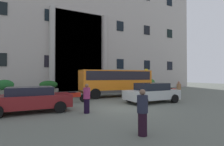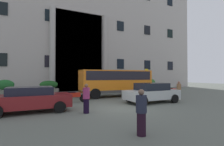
% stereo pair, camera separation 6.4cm
% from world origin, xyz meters
% --- Properties ---
extents(ground_plane, '(80.00, 64.00, 0.12)m').
position_xyz_m(ground_plane, '(0.00, 0.00, -0.06)').
color(ground_plane, '#5C6258').
extents(office_building_facade, '(43.41, 9.60, 17.01)m').
position_xyz_m(office_building_facade, '(0.00, 17.48, 8.50)').
color(office_building_facade, '#ADA69F').
rests_on(office_building_facade, ground_plane).
extents(orange_minibus, '(6.89, 3.01, 2.51)m').
position_xyz_m(orange_minibus, '(2.65, 5.50, 1.52)').
color(orange_minibus, orange).
rests_on(orange_minibus, ground_plane).
extents(bus_stop_sign, '(0.44, 0.08, 2.81)m').
position_xyz_m(bus_stop_sign, '(7.95, 7.52, 1.73)').
color(bus_stop_sign, '#9F9719').
rests_on(bus_stop_sign, ground_plane).
extents(hedge_planter_west, '(1.55, 0.70, 1.56)m').
position_xyz_m(hedge_planter_west, '(11.23, 10.67, 0.76)').
color(hedge_planter_west, slate).
rests_on(hedge_planter_west, ground_plane).
extents(hedge_planter_entrance_left, '(1.69, 0.76, 1.48)m').
position_xyz_m(hedge_planter_entrance_left, '(2.16, 10.75, 0.71)').
color(hedge_planter_entrance_left, slate).
rests_on(hedge_planter_entrance_left, ground_plane).
extents(hedge_planter_far_west, '(2.08, 0.93, 1.63)m').
position_xyz_m(hedge_planter_far_west, '(6.85, 10.72, 0.79)').
color(hedge_planter_far_west, '#69605E').
rests_on(hedge_planter_far_west, ground_plane).
extents(hedge_planter_far_east, '(1.99, 0.92, 1.45)m').
position_xyz_m(hedge_planter_far_east, '(-2.79, 10.88, 0.70)').
color(hedge_planter_far_east, '#68665C').
rests_on(hedge_planter_far_east, ground_plane).
extents(hedge_planter_entrance_right, '(1.66, 0.72, 1.61)m').
position_xyz_m(hedge_planter_entrance_right, '(-6.85, 10.33, 0.78)').
color(hedge_planter_entrance_right, '#636A5C').
rests_on(hedge_planter_entrance_right, ground_plane).
extents(parked_estate_mid, '(4.24, 1.97, 1.38)m').
position_xyz_m(parked_estate_mid, '(-4.89, 1.17, 0.72)').
color(parked_estate_mid, maroon).
rests_on(parked_estate_mid, ground_plane).
extents(parked_compact_extra, '(4.11, 1.96, 1.44)m').
position_xyz_m(parked_compact_extra, '(3.23, 0.90, 0.74)').
color(parked_compact_extra, '#B3B9B7').
rests_on(parked_compact_extra, ground_plane).
extents(motorcycle_near_kerb, '(2.03, 0.55, 0.89)m').
position_xyz_m(motorcycle_near_kerb, '(-1.95, 3.40, 0.46)').
color(motorcycle_near_kerb, black).
rests_on(motorcycle_near_kerb, ground_plane).
extents(scooter_by_planter, '(1.94, 0.69, 0.89)m').
position_xyz_m(scooter_by_planter, '(7.61, 3.32, 0.46)').
color(scooter_by_planter, black).
rests_on(scooter_by_planter, ground_plane).
extents(pedestrian_woman_with_bag, '(0.36, 0.36, 1.52)m').
position_xyz_m(pedestrian_woman_with_bag, '(6.40, 1.23, 0.76)').
color(pedestrian_woman_with_bag, beige).
rests_on(pedestrian_woman_with_bag, ground_plane).
extents(pedestrian_woman_dark_dress, '(0.36, 0.36, 1.55)m').
position_xyz_m(pedestrian_woman_dark_dress, '(-2.24, -0.41, 0.78)').
color(pedestrian_woman_dark_dress, black).
rests_on(pedestrian_woman_dark_dress, ground_plane).
extents(pedestrian_man_red_shirt, '(0.36, 0.36, 1.53)m').
position_xyz_m(pedestrian_man_red_shirt, '(-1.71, -4.52, 0.76)').
color(pedestrian_man_red_shirt, black).
rests_on(pedestrian_man_red_shirt, ground_plane).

